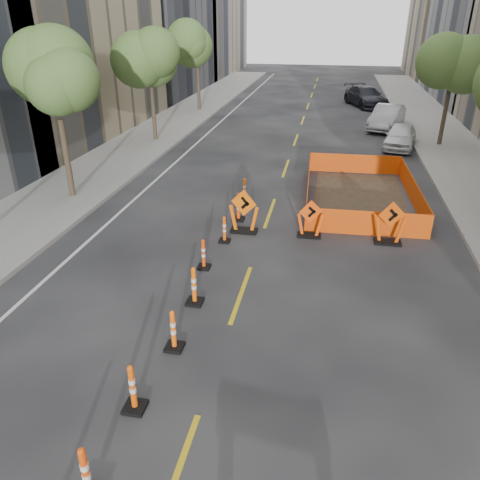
% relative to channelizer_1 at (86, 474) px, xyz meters
% --- Properties ---
extents(ground_plane, '(140.00, 140.00, 0.00)m').
position_rel_channelizer_1_xyz_m(ground_plane, '(1.24, 2.49, -0.56)').
color(ground_plane, black).
extents(sidewalk_left, '(4.00, 90.00, 0.15)m').
position_rel_channelizer_1_xyz_m(sidewalk_left, '(-7.76, 14.49, -0.49)').
color(sidewalk_left, gray).
rests_on(sidewalk_left, ground).
extents(bld_left_d, '(12.00, 16.00, 14.00)m').
position_rel_channelizer_1_xyz_m(bld_left_d, '(-15.76, 41.69, 6.44)').
color(bld_left_d, '#4C4C51').
rests_on(bld_left_d, ground).
extents(bld_right_e, '(12.00, 14.00, 16.00)m').
position_rel_channelizer_1_xyz_m(bld_right_e, '(18.24, 61.09, 7.44)').
color(bld_right_e, tan).
rests_on(bld_right_e, ground).
extents(tree_l_b, '(2.80, 2.80, 5.95)m').
position_rel_channelizer_1_xyz_m(tree_l_b, '(-7.16, 12.49, 3.96)').
color(tree_l_b, '#382B1E').
rests_on(tree_l_b, ground).
extents(tree_l_c, '(2.80, 2.80, 5.95)m').
position_rel_channelizer_1_xyz_m(tree_l_c, '(-7.16, 22.49, 3.96)').
color(tree_l_c, '#382B1E').
rests_on(tree_l_c, ground).
extents(tree_l_d, '(2.80, 2.80, 5.95)m').
position_rel_channelizer_1_xyz_m(tree_l_d, '(-7.16, 32.49, 3.96)').
color(tree_l_d, '#382B1E').
rests_on(tree_l_d, ground).
extents(tree_r_c, '(2.80, 2.80, 5.95)m').
position_rel_channelizer_1_xyz_m(tree_r_c, '(9.64, 24.49, 3.96)').
color(tree_r_c, '#382B1E').
rests_on(tree_r_c, ground).
extents(channelizer_1, '(0.44, 0.44, 1.12)m').
position_rel_channelizer_1_xyz_m(channelizer_1, '(0.00, 0.00, 0.00)').
color(channelizer_1, '#E54209').
rests_on(channelizer_1, ground).
extents(channelizer_2, '(0.43, 0.43, 1.08)m').
position_rel_channelizer_1_xyz_m(channelizer_2, '(-0.03, 1.92, -0.02)').
color(channelizer_2, '#E45009').
rests_on(channelizer_2, ground).
extents(channelizer_3, '(0.41, 0.41, 1.05)m').
position_rel_channelizer_1_xyz_m(channelizer_3, '(0.15, 3.84, -0.04)').
color(channelizer_3, '#FF5C0A').
rests_on(channelizer_3, ground).
extents(channelizer_4, '(0.43, 0.43, 1.10)m').
position_rel_channelizer_1_xyz_m(channelizer_4, '(0.10, 5.77, -0.01)').
color(channelizer_4, '#F25F0A').
rests_on(channelizer_4, ground).
extents(channelizer_5, '(0.38, 0.38, 0.97)m').
position_rel_channelizer_1_xyz_m(channelizer_5, '(-0.16, 7.69, -0.08)').
color(channelizer_5, '#E24009').
rests_on(channelizer_5, ground).
extents(channelizer_6, '(0.37, 0.37, 0.94)m').
position_rel_channelizer_1_xyz_m(channelizer_6, '(0.05, 9.61, -0.09)').
color(channelizer_6, '#F14F0A').
rests_on(channelizer_6, ground).
extents(channelizer_7, '(0.43, 0.43, 1.09)m').
position_rel_channelizer_1_xyz_m(channelizer_7, '(0.16, 11.53, -0.02)').
color(channelizer_7, '#FF450A').
rests_on(channelizer_7, ground).
extents(channelizer_8, '(0.40, 0.40, 1.03)m').
position_rel_channelizer_1_xyz_m(channelizer_8, '(0.03, 13.45, -0.05)').
color(channelizer_8, '#DD4C09').
rests_on(channelizer_8, ground).
extents(chevron_sign_left, '(1.20, 0.91, 1.60)m').
position_rel_channelizer_1_xyz_m(chevron_sign_left, '(0.55, 10.55, 0.24)').
color(chevron_sign_left, '#FF650A').
rests_on(chevron_sign_left, ground).
extents(chevron_sign_center, '(1.04, 0.83, 1.36)m').
position_rel_channelizer_1_xyz_m(chevron_sign_center, '(2.87, 10.60, 0.12)').
color(chevron_sign_center, '#FF4C0A').
rests_on(chevron_sign_center, ground).
extents(chevron_sign_right, '(1.15, 0.89, 1.52)m').
position_rel_channelizer_1_xyz_m(chevron_sign_right, '(5.53, 10.57, 0.20)').
color(chevron_sign_right, '#DD4809').
rests_on(chevron_sign_right, ground).
extents(safety_fence, '(4.54, 7.45, 0.91)m').
position_rel_channelizer_1_xyz_m(safety_fence, '(4.71, 14.72, -0.11)').
color(safety_fence, '#E44C0C').
rests_on(safety_fence, ground).
extents(parked_car_near, '(2.39, 4.25, 1.37)m').
position_rel_channelizer_1_xyz_m(parked_car_near, '(7.29, 23.69, 0.12)').
color(parked_car_near, white).
rests_on(parked_car_near, ground).
extents(parked_car_mid, '(2.94, 5.02, 1.56)m').
position_rel_channelizer_1_xyz_m(parked_car_mid, '(6.95, 28.67, 0.22)').
color(parked_car_mid, '#A8A9AE').
rests_on(parked_car_mid, ground).
extents(parked_car_far, '(3.99, 5.88, 1.58)m').
position_rel_channelizer_1_xyz_m(parked_car_far, '(5.95, 37.39, 0.23)').
color(parked_car_far, black).
rests_on(parked_car_far, ground).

